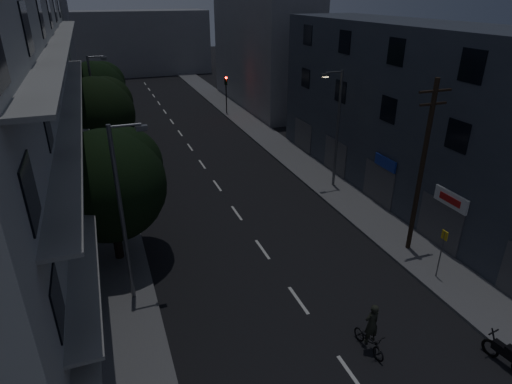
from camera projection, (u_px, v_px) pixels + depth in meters
ground at (201, 162)px, 35.03m from camera, size 160.00×160.00×0.00m
sidewalk_left at (105, 174)px, 32.63m from camera, size 3.00×90.00×0.15m
sidewalk_right at (284, 151)px, 37.37m from camera, size 3.00×90.00×0.15m
lane_markings at (185, 140)px, 40.34m from camera, size 0.15×60.50×0.01m
building_left at (2, 111)px, 22.34m from camera, size 7.00×36.00×14.00m
building_right at (422, 116)px, 27.16m from camera, size 6.19×28.00×11.00m
building_far_left at (41, 38)px, 47.36m from camera, size 6.00×20.00×16.00m
building_far_right at (262, 50)px, 50.50m from camera, size 6.00×20.00×13.00m
building_far_end at (134, 43)px, 71.10m from camera, size 24.00×8.00×10.00m
tree_near at (109, 181)px, 20.51m from camera, size 5.53×5.53×6.82m
tree_mid at (97, 112)px, 32.00m from camera, size 5.66×5.66×6.96m
tree_far at (96, 90)px, 39.00m from camera, size 5.65×5.65×6.98m
traffic_signal_far_right at (226, 87)px, 47.40m from camera, size 0.28×0.37×4.10m
traffic_signal_far_left at (103, 91)px, 45.36m from camera, size 0.28×0.37×4.10m
street_lamp_left_near at (124, 208)px, 17.53m from camera, size 1.51×0.25×8.00m
street_lamp_right at (336, 124)px, 28.67m from camera, size 1.51×0.25×8.00m
street_lamp_left_far at (96, 101)px, 34.92m from camera, size 1.51×0.25×8.00m
utility_pole at (422, 166)px, 21.06m from camera, size 1.80×0.24×9.00m
bus_stop_sign at (442, 246)px, 19.98m from camera, size 0.06×0.35×2.52m
motorcycle at (506, 355)px, 15.76m from camera, size 0.56×1.94×1.24m
cyclist at (370, 335)px, 16.35m from camera, size 0.76×1.77×2.19m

